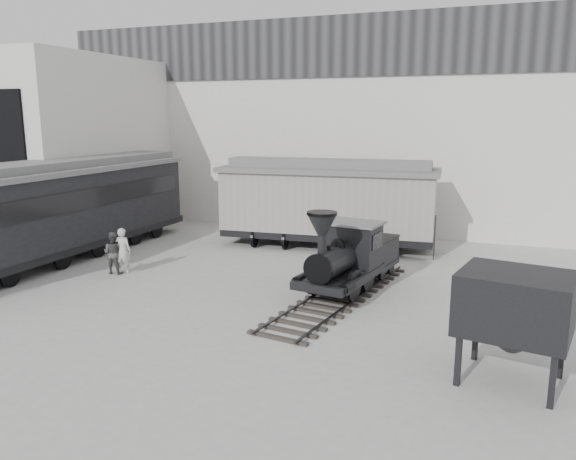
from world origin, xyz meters
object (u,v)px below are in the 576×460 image
at_px(visitor_b, 113,253).
at_px(coal_hopper, 514,312).
at_px(locomotive, 348,261).
at_px(boxcar, 327,201).
at_px(visitor_a, 123,251).
at_px(passenger_coach, 66,208).

height_order(visitor_b, coal_hopper, coal_hopper).
relative_size(locomotive, visitor_b, 5.40).
xyz_separation_m(locomotive, boxcar, (-2.68, 6.49, 1.02)).
bearing_deg(boxcar, visitor_a, -135.08).
height_order(passenger_coach, visitor_b, passenger_coach).
height_order(boxcar, visitor_a, boxcar).
xyz_separation_m(boxcar, visitor_a, (-6.18, -7.21, -1.26)).
distance_m(locomotive, visitor_b, 9.26).
distance_m(visitor_a, visitor_b, 0.39).
distance_m(boxcar, coal_hopper, 14.15).
relative_size(boxcar, visitor_b, 6.20).
bearing_deg(passenger_coach, visitor_a, -17.15).
height_order(visitor_a, visitor_b, visitor_a).
bearing_deg(boxcar, locomotive, -72.08).
bearing_deg(visitor_b, boxcar, -138.71).
xyz_separation_m(passenger_coach, coal_hopper, (17.94, -5.78, -0.46)).
distance_m(boxcar, visitor_a, 9.58).
distance_m(locomotive, boxcar, 7.09).
bearing_deg(visitor_b, visitor_a, -169.20).
xyz_separation_m(passenger_coach, visitor_b, (3.45, -1.41, -1.35)).
xyz_separation_m(passenger_coach, visitor_a, (3.81, -1.30, -1.27)).
bearing_deg(coal_hopper, boxcar, 135.26).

